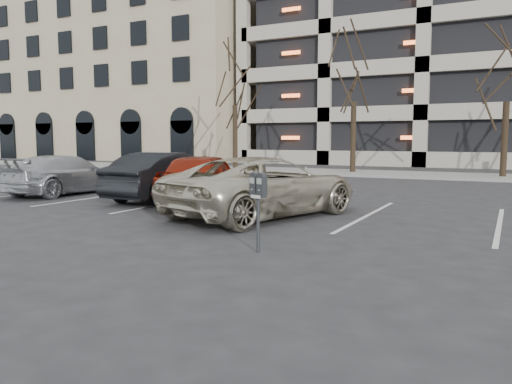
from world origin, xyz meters
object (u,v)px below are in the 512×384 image
at_px(tree_b, 355,56).
at_px(parking_meter, 258,193).
at_px(suv_silver, 264,187).
at_px(car_red, 203,178).
at_px(tree_c, 509,54).
at_px(car_silver, 66,175).
at_px(tree_a, 235,65).
at_px(car_dark, 169,176).

bearing_deg(tree_b, parking_meter, -78.12).
bearing_deg(suv_silver, car_red, -11.28).
distance_m(suv_silver, car_red, 2.97).
bearing_deg(suv_silver, parking_meter, 131.94).
height_order(tree_c, car_silver, tree_c).
xyz_separation_m(tree_a, suv_silver, (9.27, -14.90, -5.32)).
bearing_deg(car_red, tree_a, -80.51).
xyz_separation_m(tree_a, car_red, (6.65, -13.49, -5.31)).
relative_size(suv_silver, car_silver, 1.24).
height_order(parking_meter, car_silver, car_silver).
bearing_deg(tree_b, tree_c, 0.00).
xyz_separation_m(tree_b, suv_silver, (2.27, -14.90, -5.28)).
height_order(tree_b, tree_c, tree_b).
distance_m(tree_b, suv_silver, 15.97).
xyz_separation_m(parking_meter, suv_silver, (-1.58, 3.41, -0.26)).
distance_m(tree_a, car_red, 15.95).
height_order(tree_a, tree_b, tree_a).
xyz_separation_m(car_red, car_dark, (-1.34, 0.18, -0.01)).
bearing_deg(parking_meter, tree_a, 142.10).
height_order(car_red, car_silver, car_red).
distance_m(parking_meter, car_silver, 10.58).
bearing_deg(car_silver, car_dark, -175.94).
bearing_deg(car_silver, tree_a, -84.74).
bearing_deg(tree_c, suv_silver, -107.60).
distance_m(tree_b, tree_c, 7.01).
bearing_deg(tree_c, tree_b, 180.00).
distance_m(tree_b, car_silver, 15.68).
bearing_deg(tree_b, car_red, -91.47).
xyz_separation_m(tree_c, car_red, (-7.35, -13.49, -4.84)).
relative_size(tree_a, tree_b, 1.01).
xyz_separation_m(tree_c, car_dark, (-8.69, -13.31, -4.85)).
bearing_deg(car_dark, tree_b, -95.23).
bearing_deg(car_red, parking_meter, 114.30).
relative_size(parking_meter, car_red, 0.30).
height_order(tree_b, suv_silver, tree_b).
relative_size(tree_b, tree_c, 1.08).
height_order(tree_c, parking_meter, tree_c).
bearing_deg(car_red, tree_c, -135.34).
bearing_deg(car_silver, car_red, -178.99).
bearing_deg(car_dark, tree_a, -66.25).
relative_size(car_red, car_silver, 0.95).
xyz_separation_m(suv_silver, car_red, (-2.62, 1.41, 0.02)).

